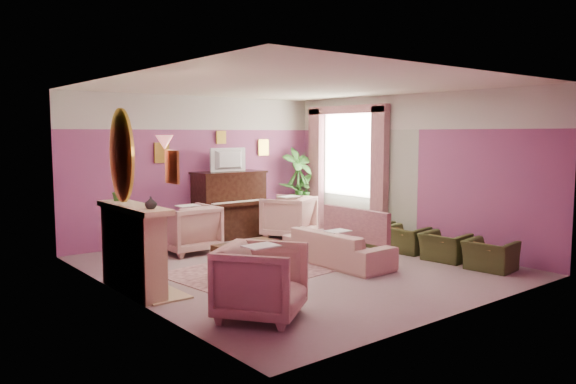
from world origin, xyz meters
TOP-DOWN VIEW (x-y plane):
  - floor at (0.00, 0.00)m, footprint 5.50×6.00m
  - ceiling at (0.00, 0.00)m, footprint 5.50×6.00m
  - wall_back at (0.00, 3.00)m, footprint 5.50×0.02m
  - wall_front at (0.00, -3.00)m, footprint 5.50×0.02m
  - wall_left at (-2.75, 0.00)m, footprint 0.02×6.00m
  - wall_right at (2.75, 0.00)m, footprint 0.02×6.00m
  - picture_rail_band at (0.00, 2.99)m, footprint 5.50×0.01m
  - stripe_panel at (2.73, 1.30)m, footprint 0.01×3.00m
  - fireplace_surround at (-2.59, 0.20)m, footprint 0.30×1.40m
  - fireplace_inset at (-2.49, 0.20)m, footprint 0.18×0.72m
  - fire_ember at (-2.45, 0.20)m, footprint 0.06×0.54m
  - mantel_shelf at (-2.56, 0.20)m, footprint 0.40×1.55m
  - hearth at (-2.39, 0.20)m, footprint 0.55×1.50m
  - mirror_frame at (-2.70, 0.20)m, footprint 0.04×0.72m
  - mirror_glass at (-2.67, 0.20)m, footprint 0.01×0.60m
  - sconce_shade at (-2.62, -0.85)m, footprint 0.20×0.20m
  - piano at (0.50, 2.68)m, footprint 1.40×0.60m
  - piano_keyshelf at (0.50, 2.33)m, footprint 1.30×0.12m
  - piano_keys at (0.50, 2.33)m, footprint 1.20×0.08m
  - piano_top at (0.50, 2.68)m, footprint 1.45×0.65m
  - television at (0.50, 2.63)m, footprint 0.80×0.12m
  - print_back_left at (-0.80, 2.96)m, footprint 0.30×0.03m
  - print_back_right at (1.55, 2.96)m, footprint 0.26×0.03m
  - print_back_mid at (0.50, 2.96)m, footprint 0.22×0.03m
  - print_left_wall at (-2.71, -1.20)m, footprint 0.03×0.28m
  - window_blind at (2.70, 1.55)m, footprint 0.03×1.40m
  - curtain_left at (2.62, 0.63)m, footprint 0.16×0.34m
  - curtain_right at (2.62, 2.47)m, footprint 0.16×0.34m
  - pelmet at (2.62, 1.55)m, footprint 0.16×2.20m
  - mantel_plant at (-2.55, 0.75)m, footprint 0.16×0.16m
  - mantel_vase at (-2.55, -0.30)m, footprint 0.16×0.16m
  - area_rug at (-0.67, 0.14)m, footprint 2.69×2.07m
  - coffee_table at (-0.84, 0.09)m, footprint 1.02×0.54m
  - table_paper at (-0.79, 0.09)m, footprint 0.35×0.28m
  - sofa at (0.59, -0.34)m, footprint 0.63×1.88m
  - sofa_throw at (0.99, -0.34)m, footprint 0.10×1.43m
  - floral_armchair_left at (-0.83, 1.94)m, footprint 0.89×0.89m
  - floral_armchair_right at (1.42, 1.93)m, footprint 0.89×0.89m
  - floral_armchair_front at (-1.89, -1.69)m, footprint 0.89×0.89m
  - olive_chair_a at (2.15, -2.07)m, footprint 0.50×0.71m
  - olive_chair_b at (2.15, -1.25)m, footprint 0.50×0.71m
  - olive_chair_c at (2.15, -0.43)m, footprint 0.50×0.71m
  - olive_chair_d at (2.15, 0.39)m, footprint 0.50×0.71m
  - side_table at (2.27, 2.63)m, footprint 0.52×0.52m
  - side_plant_big at (2.27, 2.63)m, footprint 0.30×0.30m
  - side_plant_small at (2.39, 2.53)m, footprint 0.16×0.16m
  - palm_pot at (2.23, 2.61)m, footprint 0.34×0.34m
  - palm_plant at (2.23, 2.61)m, footprint 0.76×0.76m

SIDE VIEW (x-z plane):
  - floor at x=0.00m, z-range -0.01..0.01m
  - area_rug at x=-0.67m, z-range 0.00..0.01m
  - hearth at x=-2.39m, z-range 0.00..0.02m
  - palm_pot at x=2.23m, z-range 0.00..0.34m
  - fire_ember at x=-2.45m, z-range 0.17..0.27m
  - coffee_table at x=-0.84m, z-range 0.00..0.45m
  - olive_chair_a at x=2.15m, z-range 0.00..0.61m
  - olive_chair_b at x=2.15m, z-range 0.00..0.61m
  - olive_chair_c at x=2.15m, z-range 0.00..0.61m
  - olive_chair_d at x=2.15m, z-range 0.00..0.61m
  - side_table at x=2.27m, z-range 0.00..0.70m
  - sofa at x=0.59m, z-range 0.00..0.76m
  - fireplace_inset at x=-2.49m, z-range 0.06..0.74m
  - table_paper at x=-0.79m, z-range 0.45..0.46m
  - floral_armchair_left at x=-0.83m, z-range 0.00..0.93m
  - floral_armchair_right at x=1.42m, z-range 0.00..0.93m
  - floral_armchair_front at x=-1.89m, z-range 0.00..0.93m
  - fireplace_surround at x=-2.59m, z-range 0.00..1.10m
  - sofa_throw at x=0.99m, z-range 0.34..0.86m
  - piano at x=0.50m, z-range 0.00..1.30m
  - piano_keyshelf at x=0.50m, z-range 0.69..0.75m
  - piano_keys at x=0.50m, z-range 0.75..0.77m
  - side_plant_small at x=2.39m, z-range 0.70..0.98m
  - side_plant_big at x=2.27m, z-range 0.70..1.04m
  - palm_plant at x=2.23m, z-range 0.34..1.78m
  - stripe_panel at x=2.73m, z-range 0.00..2.15m
  - mantel_shelf at x=-2.56m, z-range 1.09..1.16m
  - mantel_vase at x=-2.55m, z-range 1.15..1.31m
  - mantel_plant at x=-2.55m, z-range 1.15..1.43m
  - curtain_left at x=2.62m, z-range 0.00..2.60m
  - curtain_right at x=2.62m, z-range 0.00..2.60m
  - piano_top at x=0.50m, z-range 1.29..1.33m
  - wall_back at x=0.00m, z-range 0.00..2.80m
  - wall_front at x=0.00m, z-range 0.00..2.80m
  - wall_left at x=-2.75m, z-range 0.00..2.80m
  - wall_right at x=2.75m, z-range 0.00..2.80m
  - television at x=0.50m, z-range 1.36..1.84m
  - window_blind at x=2.70m, z-range 0.80..2.60m
  - print_back_left at x=-0.80m, z-range 1.53..1.91m
  - print_left_wall at x=-2.71m, z-range 1.54..1.90m
  - print_back_right at x=1.55m, z-range 1.61..1.95m
  - mirror_frame at x=-2.70m, z-range 1.20..2.40m
  - mirror_glass at x=-2.67m, z-range 1.27..2.33m
  - sconce_shade at x=-2.62m, z-range 1.90..2.06m
  - print_back_mid at x=0.50m, z-range 1.87..2.13m
  - picture_rail_band at x=0.00m, z-range 2.15..2.80m
  - pelmet at x=2.62m, z-range 2.48..2.64m
  - ceiling at x=0.00m, z-range 2.79..2.80m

